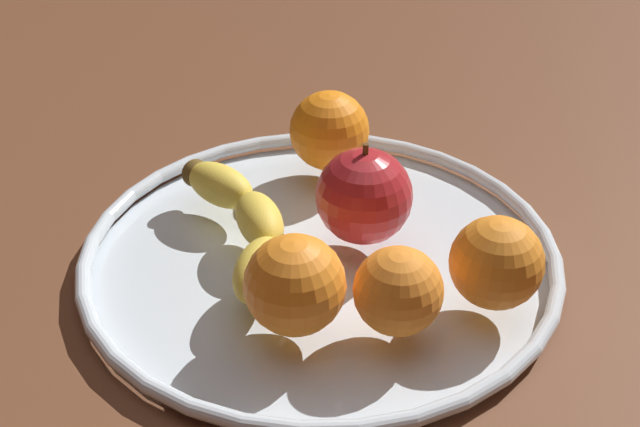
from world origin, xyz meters
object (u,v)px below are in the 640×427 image
at_px(orange_front_left, 326,130).
at_px(orange_back_right, 398,291).
at_px(banana, 243,220).
at_px(apple, 364,196).
at_px(fruit_bowl, 320,254).
at_px(orange_center, 496,263).
at_px(orange_back_left, 295,285).

height_order(orange_front_left, orange_back_right, orange_front_left).
distance_m(banana, apple, 0.10).
height_order(fruit_bowl, orange_center, orange_center).
xyz_separation_m(orange_center, orange_back_right, (-0.03, 0.07, -0.00)).
xyz_separation_m(apple, orange_front_left, (0.11, 0.04, -0.00)).
height_order(orange_front_left, orange_back_left, same).
bearing_deg(fruit_bowl, orange_back_right, -146.96).
height_order(orange_back_left, orange_back_right, orange_back_left).
bearing_deg(fruit_bowl, orange_back_left, 173.49).
bearing_deg(orange_front_left, banana, 153.63).
bearing_deg(orange_center, apple, 52.48).
bearing_deg(orange_front_left, orange_center, -144.29).
bearing_deg(banana, apple, -107.01).
distance_m(banana, orange_center, 0.20).
bearing_deg(orange_center, banana, 71.45).
xyz_separation_m(apple, orange_back_left, (-0.11, 0.04, -0.00)).
relative_size(apple, orange_front_left, 1.19).
relative_size(fruit_bowl, orange_front_left, 5.35).
height_order(apple, orange_front_left, apple).
bearing_deg(orange_back_left, orange_back_right, -87.29).
bearing_deg(apple, orange_back_right, -166.26).
bearing_deg(orange_back_right, orange_back_left, 92.71).
distance_m(fruit_bowl, orange_front_left, 0.13).
relative_size(orange_back_left, orange_back_right, 1.13).
relative_size(orange_front_left, orange_back_right, 1.14).
relative_size(fruit_bowl, orange_back_left, 5.40).
bearing_deg(orange_back_right, apple, 13.74).
distance_m(fruit_bowl, orange_back_left, 0.10).
bearing_deg(orange_front_left, orange_back_left, 177.84).
height_order(fruit_bowl, banana, banana).
bearing_deg(orange_back_right, orange_front_left, 16.03).
height_order(banana, apple, apple).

